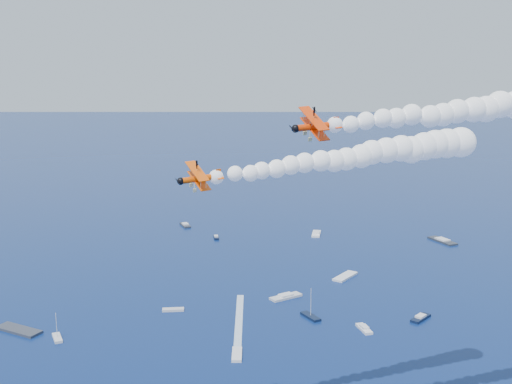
% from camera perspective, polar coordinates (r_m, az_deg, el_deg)
% --- Properties ---
extents(biplane_lead, '(11.63, 12.10, 8.04)m').
position_cam_1_polar(biplane_lead, '(93.30, 5.47, 5.92)').
color(biplane_lead, '#F13705').
extents(biplane_trail, '(11.50, 11.83, 7.28)m').
position_cam_1_polar(biplane_trail, '(100.49, -5.05, 1.23)').
color(biplane_trail, '#F14F05').
extents(smoke_trail_lead, '(54.71, 53.83, 9.58)m').
position_cam_1_polar(smoke_trail_lead, '(105.82, 18.99, 7.06)').
color(smoke_trail_lead, white).
extents(smoke_trail_trail, '(54.75, 54.72, 9.58)m').
position_cam_1_polar(smoke_trail_trail, '(110.23, 8.26, 3.08)').
color(smoke_trail_trail, white).
extents(spectator_boats, '(215.00, 161.80, 0.70)m').
position_cam_1_polar(spectator_boats, '(200.34, 13.21, -9.22)').
color(spectator_boats, white).
rests_on(spectator_boats, ground).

